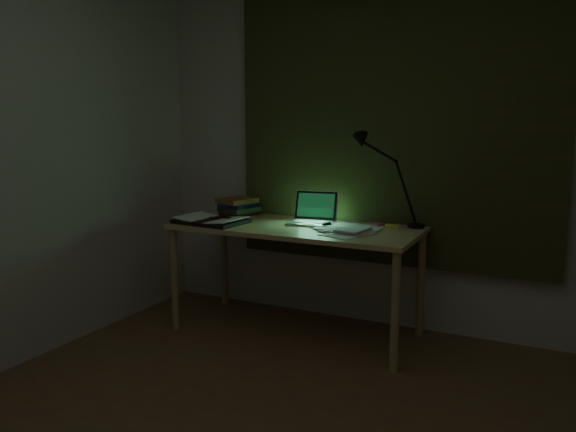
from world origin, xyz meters
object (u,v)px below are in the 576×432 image
(book_stack, at_px, (238,207))
(desk_lamp, at_px, (418,183))
(desk, at_px, (296,280))
(open_textbook, at_px, (211,220))
(laptop, at_px, (311,208))
(loose_papers, at_px, (346,229))

(book_stack, bearing_deg, desk_lamp, 4.60)
(book_stack, distance_m, desk_lamp, 1.31)
(desk, height_order, desk_lamp, desk_lamp)
(desk, relative_size, open_textbook, 3.57)
(laptop, relative_size, desk_lamp, 0.58)
(open_textbook, bearing_deg, book_stack, 94.09)
(book_stack, xyz_separation_m, loose_papers, (0.91, -0.20, -0.06))
(desk, relative_size, laptop, 4.79)
(open_textbook, distance_m, loose_papers, 0.93)
(laptop, relative_size, book_stack, 1.35)
(open_textbook, relative_size, desk_lamp, 0.78)
(book_stack, xyz_separation_m, desk_lamp, (1.28, 0.10, 0.23))
(open_textbook, bearing_deg, laptop, 27.08)
(desk, bearing_deg, book_stack, 162.07)
(book_stack, height_order, desk_lamp, desk_lamp)
(book_stack, bearing_deg, open_textbook, -91.12)
(loose_papers, distance_m, desk_lamp, 0.55)
(desk, bearing_deg, laptop, 53.51)
(desk, bearing_deg, loose_papers, -2.69)
(book_stack, bearing_deg, laptop, -8.15)
(desk, relative_size, book_stack, 6.49)
(laptop, height_order, loose_papers, laptop)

